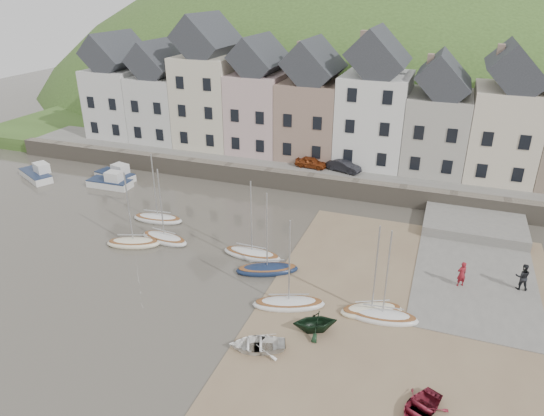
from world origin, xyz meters
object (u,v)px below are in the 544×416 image
at_px(rowboat_white, 257,344).
at_px(person_dark, 523,277).
at_px(rowboat_red, 420,408).
at_px(car_left, 311,162).
at_px(car_right, 344,166).
at_px(sailboat_0, 165,238).
at_px(rowboat_green, 315,321).
at_px(person_red, 462,274).

bearing_deg(rowboat_white, person_dark, 107.67).
relative_size(rowboat_white, rowboat_red, 1.11).
relative_size(rowboat_red, car_left, 0.89).
bearing_deg(car_right, rowboat_red, -142.44).
height_order(rowboat_white, car_right, car_right).
xyz_separation_m(person_dark, car_right, (-15.13, 14.04, 1.11)).
xyz_separation_m(rowboat_red, car_left, (-13.13, 26.96, 1.79)).
distance_m(sailboat_0, rowboat_green, 15.66).
height_order(rowboat_green, rowboat_red, rowboat_green).
xyz_separation_m(person_dark, car_left, (-18.53, 14.04, 1.09)).
distance_m(rowboat_white, car_left, 25.88).
xyz_separation_m(sailboat_0, car_left, (7.35, 16.24, 1.88)).
distance_m(rowboat_red, person_red, 12.08).
distance_m(rowboat_green, rowboat_red, 7.52).
height_order(rowboat_red, person_dark, person_dark).
bearing_deg(sailboat_0, rowboat_green, -25.09).
xyz_separation_m(rowboat_green, rowboat_red, (6.30, -4.08, -0.39)).
xyz_separation_m(rowboat_green, person_dark, (11.70, 8.84, 0.31)).
relative_size(car_left, car_right, 0.93).
bearing_deg(sailboat_0, person_dark, 4.86).
bearing_deg(person_red, car_right, -85.16).
xyz_separation_m(rowboat_white, car_right, (-0.83, 25.48, 1.78)).
distance_m(rowboat_white, person_red, 14.85).
relative_size(rowboat_white, car_right, 0.91).
distance_m(rowboat_green, person_red, 11.17).
distance_m(rowboat_white, person_dark, 18.32).
bearing_deg(rowboat_green, person_dark, 100.37).
relative_size(person_dark, car_right, 0.54).
height_order(rowboat_red, car_left, car_left).
bearing_deg(rowboat_red, car_left, 141.36).
bearing_deg(car_left, car_right, -84.78).
height_order(sailboat_0, car_left, sailboat_0).
relative_size(rowboat_green, person_red, 1.43).
bearing_deg(sailboat_0, car_right, 56.51).
height_order(sailboat_0, car_right, sailboat_0).
distance_m(rowboat_green, person_dark, 14.67).
relative_size(person_red, person_dark, 0.97).
bearing_deg(car_right, rowboat_green, -153.76).
height_order(rowboat_white, car_left, car_left).
relative_size(rowboat_red, person_red, 1.56).
relative_size(rowboat_green, person_dark, 1.39).
bearing_deg(car_left, person_dark, -121.94).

